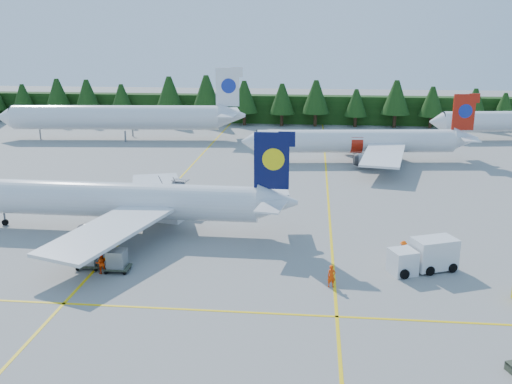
# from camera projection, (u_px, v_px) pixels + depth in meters

# --- Properties ---
(ground) EXTENTS (320.00, 320.00, 0.00)m
(ground) POSITION_uv_depth(u_px,v_px,m) (260.00, 278.00, 46.43)
(ground) COLOR gray
(ground) RESTS_ON ground
(taxi_stripe_a) EXTENTS (0.25, 120.00, 0.01)m
(taxi_stripe_a) POSITION_uv_depth(u_px,v_px,m) (158.00, 202.00, 66.93)
(taxi_stripe_a) COLOR yellow
(taxi_stripe_a) RESTS_ON ground
(taxi_stripe_b) EXTENTS (0.25, 120.00, 0.01)m
(taxi_stripe_b) POSITION_uv_depth(u_px,v_px,m) (329.00, 207.00, 65.00)
(taxi_stripe_b) COLOR yellow
(taxi_stripe_b) RESTS_ON ground
(taxi_stripe_cross) EXTENTS (80.00, 0.25, 0.01)m
(taxi_stripe_cross) POSITION_uv_depth(u_px,v_px,m) (252.00, 313.00, 40.68)
(taxi_stripe_cross) COLOR yellow
(taxi_stripe_cross) RESTS_ON ground
(treeline_hedge) EXTENTS (220.00, 4.00, 6.00)m
(treeline_hedge) POSITION_uv_depth(u_px,v_px,m) (295.00, 109.00, 124.13)
(treeline_hedge) COLOR black
(treeline_hedge) RESTS_ON ground
(airliner_navy) EXTENTS (35.42, 29.15, 10.30)m
(airliner_navy) POSITION_uv_depth(u_px,v_px,m) (104.00, 200.00, 56.98)
(airliner_navy) COLOR silver
(airliner_navy) RESTS_ON ground
(airliner_red) EXTENTS (35.38, 28.96, 10.30)m
(airliner_red) POSITION_uv_depth(u_px,v_px,m) (351.00, 142.00, 87.21)
(airliner_red) COLOR silver
(airliner_red) RESTS_ON ground
(airliner_far_left) EXTENTS (45.05, 7.82, 13.10)m
(airliner_far_left) POSITION_uv_depth(u_px,v_px,m) (109.00, 117.00, 105.28)
(airliner_far_left) COLOR silver
(airliner_far_left) RESTS_ON ground
(airstairs) EXTENTS (4.37, 5.93, 3.59)m
(airstairs) POSITION_uv_depth(u_px,v_px,m) (166.00, 212.00, 60.72)
(airstairs) COLOR silver
(airstairs) RESTS_ON ground
(service_truck) EXTENTS (6.04, 4.08, 2.74)m
(service_truck) POSITION_uv_depth(u_px,v_px,m) (423.00, 256.00, 47.46)
(service_truck) COLOR white
(service_truck) RESTS_ON ground
(uld_pair) EXTENTS (4.72, 2.06, 1.59)m
(uld_pair) POSITION_uv_depth(u_px,v_px,m) (103.00, 258.00, 47.73)
(uld_pair) COLOR #343C2B
(uld_pair) RESTS_ON ground
(crew_a) EXTENTS (0.75, 0.58, 1.82)m
(crew_a) POSITION_uv_depth(u_px,v_px,m) (331.00, 276.00, 44.53)
(crew_a) COLOR #F33D05
(crew_a) RESTS_ON ground
(crew_b) EXTENTS (1.10, 1.00, 1.84)m
(crew_b) POSITION_uv_depth(u_px,v_px,m) (101.00, 263.00, 47.08)
(crew_b) COLOR #F43805
(crew_b) RESTS_ON ground
(crew_c) EXTENTS (0.72, 0.84, 1.70)m
(crew_c) POSITION_uv_depth(u_px,v_px,m) (403.00, 250.00, 50.01)
(crew_c) COLOR #EF4805
(crew_c) RESTS_ON ground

